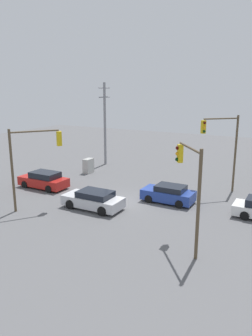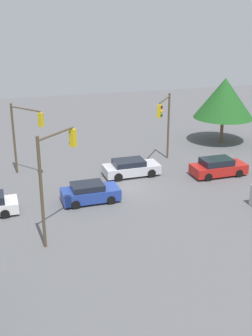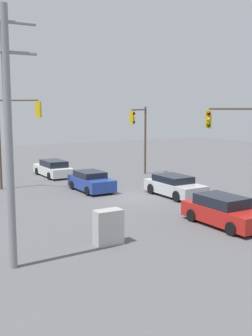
{
  "view_description": "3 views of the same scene",
  "coord_description": "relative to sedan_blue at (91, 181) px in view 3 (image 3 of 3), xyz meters",
  "views": [
    {
      "loc": [
        -21.29,
        -11.74,
        8.69
      ],
      "look_at": [
        1.13,
        0.55,
        2.39
      ],
      "focal_mm": 35.0,
      "sensor_mm": 36.0,
      "label": 1
    },
    {
      "loc": [
        28.02,
        -8.87,
        12.42
      ],
      "look_at": [
        -0.21,
        0.2,
        1.55
      ],
      "focal_mm": 45.0,
      "sensor_mm": 36.0,
      "label": 2
    },
    {
      "loc": [
        14.21,
        22.96,
        5.81
      ],
      "look_at": [
        0.95,
        0.8,
        2.05
      ],
      "focal_mm": 45.0,
      "sensor_mm": 36.0,
      "label": 3
    }
  ],
  "objects": [
    {
      "name": "sedan_silver",
      "position": [
        -3.95,
        4.34,
        -0.0
      ],
      "size": [
        2.06,
        4.51,
        1.35
      ],
      "color": "silver",
      "rests_on": "ground_plane"
    },
    {
      "name": "sedan_red",
      "position": [
        -1.8,
        11.11,
        0.04
      ],
      "size": [
        1.99,
        4.48,
        1.47
      ],
      "color": "red",
      "rests_on": "ground_plane"
    },
    {
      "name": "electrical_cabinet",
      "position": [
        4.45,
        10.7,
        0.08
      ],
      "size": [
        1.19,
        0.68,
        1.49
      ],
      "primitive_type": "cube",
      "color": "#B2B2AD",
      "rests_on": "ground_plane"
    },
    {
      "name": "sedan_white",
      "position": [
        -0.01,
        -7.25,
        -0.01
      ],
      "size": [
        1.93,
        4.77,
        1.38
      ],
      "rotation": [
        0.0,
        0.0,
        3.14
      ],
      "color": "silver",
      "rests_on": "ground_plane"
    },
    {
      "name": "utility_pole_tall",
      "position": [
        8.7,
        11.27,
        4.24
      ],
      "size": [
        2.2,
        0.28,
        9.25
      ],
      "color": "gray",
      "rests_on": "ground_plane"
    },
    {
      "name": "traffic_signal_main",
      "position": [
        -6.38,
        -3.63,
        3.32
      ],
      "size": [
        2.89,
        2.31,
        5.83
      ],
      "rotation": [
        0.0,
        0.0,
        0.65
      ],
      "color": "brown",
      "rests_on": "ground_plane"
    },
    {
      "name": "traffic_signal_aux",
      "position": [
        -6.0,
        8.1,
        3.41
      ],
      "size": [
        3.05,
        2.35,
        5.95
      ],
      "rotation": [
        0.0,
        0.0,
        -0.64
      ],
      "color": "brown",
      "rests_on": "ground_plane"
    },
    {
      "name": "traffic_signal_cross",
      "position": [
        4.37,
        -2.94,
        3.74
      ],
      "size": [
        2.45,
        2.56,
        6.51
      ],
      "rotation": [
        0.0,
        0.0,
        2.33
      ],
      "color": "brown",
      "rests_on": "ground_plane"
    },
    {
      "name": "ground_plane",
      "position": [
        -1.5,
        3.01,
        -0.67
      ],
      "size": [
        80.0,
        80.0,
        0.0
      ],
      "primitive_type": "plane",
      "color": "#5B5B5E"
    },
    {
      "name": "sedan_blue",
      "position": [
        0.0,
        0.0,
        0.0
      ],
      "size": [
        1.98,
        4.01,
        1.37
      ],
      "color": "#233D93",
      "rests_on": "ground_plane"
    }
  ]
}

